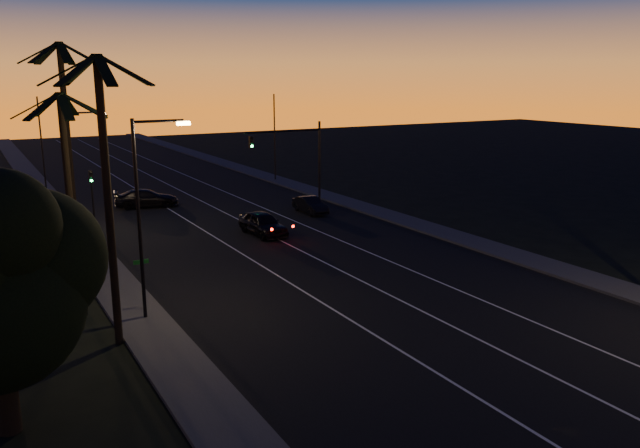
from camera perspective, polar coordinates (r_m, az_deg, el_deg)
road at (r=42.02m, az=-4.52°, el=-1.47°), size 20.00×170.00×0.01m
sidewalk_left at (r=38.76m, az=-19.67°, el=-3.39°), size 2.40×170.00×0.16m
sidewalk_right at (r=47.72m, az=7.71°, el=0.33°), size 2.40×170.00×0.16m
lane_stripe_left at (r=40.87m, az=-8.32°, el=-1.98°), size 0.12×160.00×0.01m
lane_stripe_mid at (r=42.23m, az=-3.91°, el=-1.37°), size 0.12×160.00×0.01m
lane_stripe_right at (r=43.82m, az=0.21°, el=-0.80°), size 0.12×160.00×0.01m
palm_near at (r=25.48m, az=-18.99°, el=4.42°), size 4.25×4.16×11.53m
palm_mid at (r=31.36m, az=-22.11°, el=4.19°), size 4.25×4.16×10.03m
palm_far at (r=37.26m, az=-22.10°, el=7.60°), size 4.25×4.16×12.53m
streetlight_left_near at (r=28.09m, az=-15.73°, el=1.78°), size 2.55×0.26×9.00m
streetlight_left_far at (r=45.61m, az=-21.39°, el=5.30°), size 2.55×0.26×8.50m
street_sign at (r=29.92m, az=-15.95°, el=-4.80°), size 0.70×0.06×2.60m
signal_mast at (r=53.10m, az=-2.28°, el=6.90°), size 7.10×0.41×7.00m
signal_post at (r=48.04m, az=-20.14°, el=3.14°), size 0.28×0.37×4.20m
far_pole_left at (r=62.40m, az=-24.08°, el=6.46°), size 0.14×0.14×9.00m
far_pole_right at (r=65.53m, az=-4.17°, el=7.84°), size 0.14×0.14×9.00m
lead_car at (r=43.29m, az=-5.25°, el=0.05°), size 2.12×5.30×1.59m
right_car at (r=50.12m, az=-0.91°, el=1.75°), size 1.44×3.96×1.30m
cross_car at (r=54.37m, az=-15.59°, el=2.29°), size 5.55×3.24×1.51m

